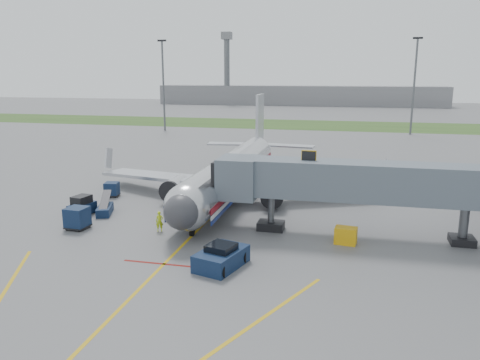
% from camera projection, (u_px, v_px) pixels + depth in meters
% --- Properties ---
extents(ground, '(400.00, 400.00, 0.00)m').
position_uv_depth(ground, '(184.00, 244.00, 36.22)').
color(ground, '#565659').
rests_on(ground, ground).
extents(grass_strip, '(300.00, 25.00, 0.01)m').
position_uv_depth(grass_strip, '(302.00, 125.00, 121.65)').
color(grass_strip, '#2D4C1E').
rests_on(grass_strip, ground).
extents(apron_markings, '(21.52, 50.00, 0.01)m').
position_uv_depth(apron_markings, '(143.00, 285.00, 29.19)').
color(apron_markings, gold).
rests_on(apron_markings, ground).
extents(airliner, '(32.10, 35.67, 10.25)m').
position_uv_depth(airliner, '(232.00, 172.00, 50.10)').
color(airliner, silver).
rests_on(airliner, ground).
extents(jet_bridge, '(25.30, 4.00, 6.90)m').
position_uv_depth(jet_bridge, '(357.00, 182.00, 37.10)').
color(jet_bridge, slate).
rests_on(jet_bridge, ground).
extents(light_mast_left, '(2.00, 0.44, 20.40)m').
position_uv_depth(light_mast_left, '(163.00, 83.00, 106.97)').
color(light_mast_left, '#595B60').
rests_on(light_mast_left, ground).
extents(light_mast_right, '(2.00, 0.44, 20.40)m').
position_uv_depth(light_mast_right, '(414.00, 84.00, 99.45)').
color(light_mast_right, '#595B60').
rests_on(light_mast_right, ground).
extents(distant_terminal, '(120.00, 14.00, 8.00)m').
position_uv_depth(distant_terminal, '(298.00, 95.00, 198.94)').
color(distant_terminal, slate).
rests_on(distant_terminal, ground).
extents(control_tower, '(4.00, 4.00, 30.00)m').
position_uv_depth(control_tower, '(227.00, 63.00, 197.93)').
color(control_tower, '#595B60').
rests_on(control_tower, ground).
extents(pushback_tug, '(3.39, 4.42, 1.63)m').
position_uv_depth(pushback_tug, '(221.00, 257.00, 31.84)').
color(pushback_tug, '#0D1E3B').
rests_on(pushback_tug, ground).
extents(baggage_tug, '(1.80, 2.82, 1.84)m').
position_uv_depth(baggage_tug, '(82.00, 206.00, 43.61)').
color(baggage_tug, '#0D1E3B').
rests_on(baggage_tug, ground).
extents(baggage_cart_a, '(1.66, 1.66, 1.63)m').
position_uv_depth(baggage_cart_a, '(178.00, 207.00, 43.19)').
color(baggage_cart_a, '#0D1E3B').
rests_on(baggage_cart_a, ground).
extents(baggage_cart_b, '(1.84, 1.84, 1.86)m').
position_uv_depth(baggage_cart_b, '(77.00, 218.00, 39.66)').
color(baggage_cart_b, '#0D1E3B').
rests_on(baggage_cart_b, ground).
extents(baggage_cart_c, '(1.67, 1.67, 1.54)m').
position_uv_depth(baggage_cart_c, '(112.00, 189.00, 50.18)').
color(baggage_cart_c, '#0D1E3B').
rests_on(baggage_cart_c, ground).
extents(belt_loader, '(2.20, 3.83, 1.81)m').
position_uv_depth(belt_loader, '(105.00, 209.00, 44.03)').
color(belt_loader, '#0D1E3B').
rests_on(belt_loader, ground).
extents(ground_power_cart, '(1.78, 1.31, 1.32)m').
position_uv_depth(ground_power_cart, '(346.00, 236.00, 36.20)').
color(ground_power_cart, '#DEA00D').
rests_on(ground_power_cart, ground).
extents(ramp_worker, '(0.72, 0.59, 1.71)m').
position_uv_depth(ramp_worker, '(160.00, 221.00, 39.03)').
color(ramp_worker, '#B4D418').
rests_on(ramp_worker, ground).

